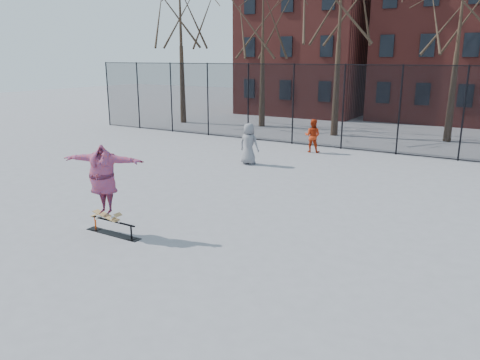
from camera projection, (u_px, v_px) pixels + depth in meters
The scene contains 8 objects.
ground at pixel (213, 243), 11.14m from camera, with size 100.00×100.00×0.00m, color slate.
skate_rail at pixel (113, 229), 11.68m from camera, with size 1.68×0.26×0.37m.
skateboard at pixel (106, 217), 11.71m from camera, with size 0.84×0.20×0.10m, color #A47A41, non-canonical shape.
skater at pixel (103, 182), 11.48m from camera, with size 2.11×0.58×1.72m, color #61398F.
bystander_grey at pixel (249, 144), 19.17m from camera, with size 0.83×0.54×1.70m, color slate.
bystander_red at pixel (313, 136), 21.63m from camera, with size 0.75×0.58×1.54m, color #B52E10.
fence at pixel (372, 108), 21.38m from camera, with size 34.03×0.07×4.00m.
rowhouses at pixel (444, 29), 30.75m from camera, with size 29.00×7.00×13.00m.
Camera 1 is at (5.93, -8.55, 4.30)m, focal length 35.00 mm.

